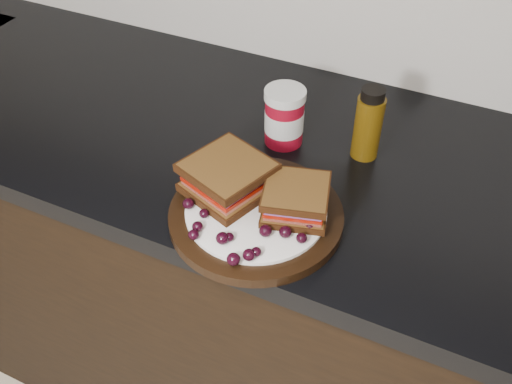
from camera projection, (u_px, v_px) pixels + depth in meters
base_cabinets at (264, 298)px, 1.38m from camera, size 3.96×0.58×0.86m
countertop at (266, 153)px, 1.08m from camera, size 3.98×0.60×0.04m
plate at (256, 215)px, 0.91m from camera, size 0.28×0.28×0.02m
sandwich_left at (228, 177)px, 0.92m from camera, size 0.16×0.16×0.06m
sandwich_right at (296, 199)px, 0.89m from camera, size 0.12×0.12×0.05m
grape_0 at (188, 204)px, 0.90m from camera, size 0.02×0.02×0.02m
grape_1 at (204, 214)px, 0.89m from camera, size 0.02×0.02×0.01m
grape_2 at (198, 227)px, 0.86m from camera, size 0.02×0.02×0.02m
grape_3 at (194, 235)px, 0.85m from camera, size 0.02×0.02×0.02m
grape_4 at (222, 238)px, 0.84m from camera, size 0.02×0.02×0.02m
grape_5 at (229, 237)px, 0.85m from camera, size 0.02×0.02×0.01m
grape_6 at (233, 259)px, 0.81m from camera, size 0.02×0.02×0.02m
grape_7 at (249, 255)px, 0.82m from camera, size 0.02×0.02×0.02m
grape_8 at (256, 252)px, 0.83m from camera, size 0.02×0.02×0.01m
grape_9 at (265, 231)px, 0.86m from camera, size 0.02×0.02×0.02m
grape_10 at (302, 238)px, 0.85m from camera, size 0.02×0.02×0.02m
grape_11 at (285, 232)px, 0.85m from camera, size 0.02×0.02×0.02m
grape_12 at (310, 226)px, 0.86m from camera, size 0.02×0.02×0.02m
grape_13 at (318, 218)px, 0.88m from camera, size 0.02×0.02×0.01m
grape_14 at (306, 201)px, 0.91m from camera, size 0.02×0.02×0.01m
grape_15 at (290, 205)px, 0.90m from camera, size 0.02×0.02×0.02m
grape_16 at (240, 180)px, 0.94m from camera, size 0.02×0.02×0.02m
grape_17 at (236, 181)px, 0.94m from camera, size 0.02×0.02×0.02m
grape_18 at (209, 182)px, 0.94m from camera, size 0.02×0.02×0.02m
grape_19 at (217, 188)px, 0.93m from camera, size 0.02×0.02×0.02m
grape_20 at (214, 203)px, 0.90m from camera, size 0.02×0.02×0.02m
grape_21 at (240, 190)px, 0.92m from camera, size 0.02×0.02×0.02m
grape_22 at (227, 186)px, 0.93m from camera, size 0.02×0.02×0.02m
grape_23 at (212, 182)px, 0.94m from camera, size 0.02×0.02×0.02m
condiment_jar at (284, 117)px, 1.04m from camera, size 0.09×0.09×0.11m
oil_bottle at (368, 123)px, 1.00m from camera, size 0.06×0.06×0.14m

